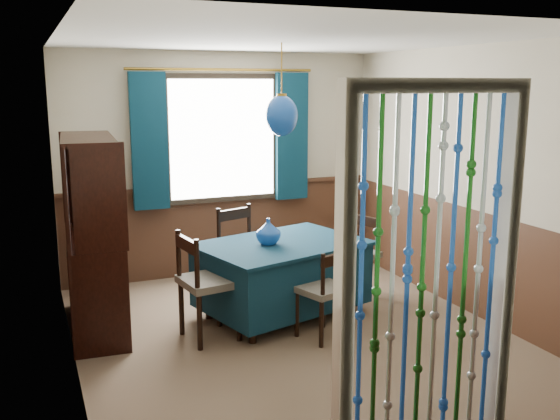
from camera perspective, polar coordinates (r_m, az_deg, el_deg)
name	(u,v)px	position (r m, az deg, el deg)	size (l,w,h in m)	color
floor	(291,333)	(5.58, 1.05, -11.20)	(4.00, 4.00, 0.00)	brown
ceiling	(293,39)	(5.16, 1.15, 15.37)	(4.00, 4.00, 0.00)	silver
wall_back	(221,165)	(7.08, -5.38, 4.12)	(3.60, 3.60, 0.00)	#BFB59C
wall_front	(437,251)	(3.52, 14.19, -3.67)	(3.60, 3.60, 0.00)	#BFB59C
wall_left	(66,209)	(4.81, -18.97, 0.07)	(4.00, 4.00, 0.00)	#BFB59C
wall_right	(466,181)	(6.16, 16.66, 2.59)	(4.00, 4.00, 0.00)	#BFB59C
wainscot_back	(223,230)	(7.20, -5.23, -1.82)	(3.60, 3.60, 0.00)	#45291A
wainscot_front	(429,377)	(3.80, 13.48, -14.61)	(3.60, 3.60, 0.00)	#45291A
wainscot_left	(75,306)	(5.01, -18.24, -8.37)	(4.00, 4.00, 0.00)	#45291A
wainscot_right	(460,257)	(6.30, 16.17, -4.17)	(4.00, 4.00, 0.00)	#45291A
window	(222,139)	(7.00, -5.30, 6.51)	(1.32, 0.12, 1.42)	black
doorway	(429,283)	(3.63, 13.47, -6.50)	(1.16, 0.12, 2.18)	silver
dining_table	(282,273)	(5.84, 0.14, -5.79)	(1.70, 1.38, 0.71)	#0B283A
chair_near	(325,290)	(5.35, 4.13, -7.31)	(0.50, 0.49, 0.81)	black
chair_far	(244,251)	(6.31, -3.32, -3.76)	(0.58, 0.56, 0.93)	black
chair_left	(206,283)	(5.34, -6.80, -6.63)	(0.51, 0.53, 0.94)	black
chair_right	(356,254)	(6.37, 6.94, -4.03)	(0.53, 0.54, 0.86)	black
sideboard	(94,264)	(5.74, -16.61, -4.72)	(0.54, 1.34, 1.71)	black
pendant_lamp	(282,115)	(5.59, 0.15, 8.65)	(0.29, 0.29, 0.81)	olive
vase_table	(268,233)	(5.68, -1.08, -2.07)	(0.21, 0.21, 0.22)	navy
bowl_shelf	(101,201)	(5.38, -16.06, 0.84)	(0.22, 0.22, 0.06)	beige
vase_sideboard	(95,216)	(6.00, -16.58, -0.50)	(0.19, 0.19, 0.19)	beige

